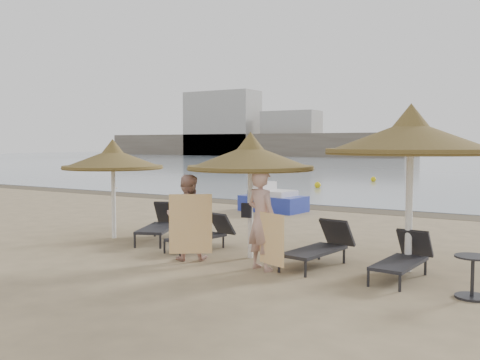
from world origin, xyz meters
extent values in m
plane|color=tan|center=(0.00, 0.00, 0.00)|extent=(160.00, 160.00, 0.00)
cube|color=brown|center=(0.00, 9.40, 0.00)|extent=(200.00, 1.60, 0.01)
cube|color=#6F6659|center=(-45.00, 78.00, 2.00)|extent=(60.00, 10.00, 4.00)
cube|color=#A4A098|center=(-50.00, 76.00, 6.00)|extent=(14.00, 6.00, 12.00)
cube|color=#A4A098|center=(-36.00, 77.00, 4.00)|extent=(10.00, 5.00, 8.00)
cylinder|color=white|center=(-3.96, 0.77, 0.91)|extent=(0.10, 0.10, 1.83)
cone|color=brown|center=(-3.96, 0.77, 2.02)|extent=(2.52, 2.52, 0.48)
cone|color=brown|center=(-3.96, 0.77, 2.31)|extent=(0.61, 0.61, 0.39)
cylinder|color=brown|center=(-3.96, 0.77, 1.79)|extent=(2.47, 2.47, 0.09)
cylinder|color=white|center=(0.16, 0.54, 0.96)|extent=(0.11, 0.11, 1.92)
cone|color=brown|center=(0.16, 0.54, 2.12)|extent=(2.66, 2.66, 0.50)
cone|color=brown|center=(0.16, 0.54, 2.43)|extent=(0.64, 0.64, 0.41)
cylinder|color=brown|center=(0.16, 0.54, 1.89)|extent=(2.60, 2.60, 0.09)
cylinder|color=white|center=(3.28, 1.06, 1.14)|extent=(0.13, 0.13, 2.29)
cone|color=brown|center=(3.28, 1.06, 2.53)|extent=(3.16, 3.16, 0.60)
cone|color=brown|center=(3.28, 1.06, 2.89)|extent=(0.76, 0.76, 0.49)
cylinder|color=brown|center=(3.28, 1.06, 2.25)|extent=(3.10, 3.10, 0.11)
cylinder|color=#252529|center=(-2.63, 0.08, 0.15)|extent=(0.05, 0.05, 0.30)
cylinder|color=#252529|center=(-2.07, 0.31, 0.15)|extent=(0.05, 0.05, 0.30)
cylinder|color=#252529|center=(-3.22, 1.47, 0.15)|extent=(0.05, 0.05, 0.30)
cylinder|color=#252529|center=(-2.66, 1.70, 0.15)|extent=(0.05, 0.05, 0.30)
cube|color=black|center=(-2.67, 0.94, 0.33)|extent=(1.25, 1.75, 0.06)
cube|color=black|center=(-3.04, 1.82, 0.59)|extent=(0.79, 0.68, 0.61)
cylinder|color=#252529|center=(-1.66, -0.04, 0.13)|extent=(0.05, 0.05, 0.26)
cylinder|color=#252529|center=(-1.15, -0.14, 0.13)|extent=(0.05, 0.05, 0.26)
cylinder|color=#252529|center=(-1.41, 1.24, 0.13)|extent=(0.05, 0.05, 0.26)
cylinder|color=#252529|center=(-0.90, 1.13, 0.13)|extent=(0.05, 0.05, 0.26)
cube|color=black|center=(-1.27, 0.59, 0.29)|extent=(0.84, 1.48, 0.06)
cube|color=black|center=(-1.11, 1.40, 0.51)|extent=(0.64, 0.50, 0.53)
cylinder|color=#252529|center=(1.26, -0.27, 0.14)|extent=(0.05, 0.05, 0.29)
cylinder|color=#252529|center=(1.83, -0.35, 0.14)|extent=(0.05, 0.05, 0.29)
cylinder|color=#252529|center=(1.45, 1.15, 0.14)|extent=(0.05, 0.05, 0.29)
cylinder|color=#252529|center=(2.02, 1.07, 0.14)|extent=(0.05, 0.05, 0.29)
cube|color=black|center=(1.65, 0.45, 0.32)|extent=(0.84, 1.61, 0.06)
cube|color=black|center=(1.77, 1.34, 0.56)|extent=(0.69, 0.52, 0.58)
cylinder|color=#252529|center=(2.98, -0.37, 0.13)|extent=(0.05, 0.05, 0.27)
cylinder|color=#252529|center=(3.52, -0.41, 0.13)|extent=(0.05, 0.05, 0.27)
cylinder|color=#252529|center=(3.09, 0.97, 0.13)|extent=(0.05, 0.05, 0.27)
cylinder|color=#252529|center=(3.63, 0.93, 0.13)|extent=(0.05, 0.05, 0.27)
cube|color=black|center=(3.31, 0.33, 0.30)|extent=(0.71, 1.49, 0.06)
cube|color=black|center=(3.38, 1.17, 0.53)|extent=(0.63, 0.45, 0.54)
cylinder|color=#252529|center=(4.57, -0.18, 0.02)|extent=(0.51, 0.51, 0.04)
cylinder|color=#252529|center=(4.57, -0.18, 0.33)|extent=(0.06, 0.06, 0.62)
cylinder|color=#252529|center=(4.57, -0.18, 0.65)|extent=(0.55, 0.55, 0.03)
imported|color=tan|center=(-0.86, -0.28, 1.02)|extent=(1.12, 1.00, 2.04)
imported|color=tan|center=(0.87, -0.25, 1.11)|extent=(1.18, 0.96, 2.23)
cube|color=orange|center=(-0.51, -0.63, 0.81)|extent=(0.70, 0.50, 1.18)
cube|color=orange|center=(1.22, -0.50, 0.66)|extent=(0.64, 0.27, 0.95)
cube|color=white|center=(0.16, 0.72, 1.23)|extent=(0.31, 0.16, 0.37)
cube|color=black|center=(0.16, 0.38, 1.02)|extent=(0.22, 0.12, 0.30)
cube|color=#2635A3|center=(-2.99, 7.56, 0.27)|extent=(2.32, 1.53, 0.55)
cube|color=white|center=(-2.99, 7.56, 0.62)|extent=(1.51, 1.24, 0.25)
cube|color=white|center=(-3.38, 7.61, 0.85)|extent=(0.59, 0.95, 0.35)
sphere|color=yellow|center=(-4.31, 23.30, 0.16)|extent=(0.32, 0.32, 0.32)
sphere|color=yellow|center=(-5.41, 17.20, 0.17)|extent=(0.34, 0.34, 0.34)
camera|label=1|loc=(5.72, -9.01, 2.41)|focal=40.00mm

